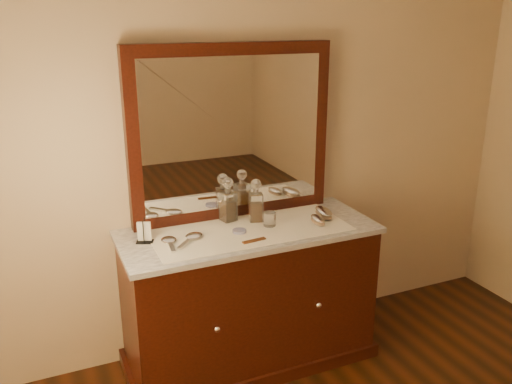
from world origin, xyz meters
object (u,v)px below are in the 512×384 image
decanter_left (228,204)px  hand_mirror_inner (192,237)px  decanter_right (256,205)px  pin_dish (239,231)px  brush_near (318,220)px  brush_far (324,213)px  mirror_frame (232,133)px  comb (254,240)px  hand_mirror_outer (169,241)px  dresser_cabinet (249,299)px  napkin_rack (144,233)px

decanter_left → hand_mirror_inner: size_ratio=1.29×
decanter_right → hand_mirror_inner: 0.44m
pin_dish → hand_mirror_inner: 0.26m
decanter_right → brush_near: decanter_right is taller
brush_far → hand_mirror_inner: bearing=-179.5°
mirror_frame → comb: 0.65m
mirror_frame → hand_mirror_outer: mirror_frame is taller
dresser_cabinet → decanter_left: size_ratio=5.37×
pin_dish → brush_far: brush_far is taller
hand_mirror_outer → comb: bearing=-21.0°
decanter_right → hand_mirror_outer: 0.56m
mirror_frame → pin_dish: mirror_frame is taller
decanter_right → brush_far: decanter_right is taller
decanter_right → pin_dish: bearing=-140.7°
pin_dish → brush_far: bearing=2.4°
dresser_cabinet → comb: comb is taller
mirror_frame → hand_mirror_inner: 0.64m
brush_near → hand_mirror_outer: bearing=175.4°
brush_near → brush_far: bearing=42.6°
dresser_cabinet → brush_near: brush_near is taller
pin_dish → brush_near: brush_near is taller
mirror_frame → comb: size_ratio=8.98×
decanter_left → hand_mirror_inner: 0.34m
decanter_left → brush_near: size_ratio=1.78×
dresser_cabinet → hand_mirror_outer: 0.64m
pin_dish → hand_mirror_outer: size_ratio=0.37×
pin_dish → brush_far: size_ratio=0.41×
dresser_cabinet → decanter_right: (0.09, 0.10, 0.54)m
decanter_left → hand_mirror_outer: decanter_left is taller
hand_mirror_inner → napkin_rack: bearing=164.6°
comb → brush_near: (0.44, 0.09, 0.02)m
dresser_cabinet → comb: size_ratio=10.48×
pin_dish → mirror_frame: bearing=75.9°
hand_mirror_inner → hand_mirror_outer: bearing=179.9°
brush_far → dresser_cabinet: bearing=179.4°
decanter_right → brush_far: size_ratio=1.35×
brush_near → dresser_cabinet: bearing=168.4°
comb → napkin_rack: bearing=150.9°
comb → hand_mirror_outer: hand_mirror_outer is taller
decanter_left → decanter_right: 0.16m
comb → hand_mirror_outer: size_ratio=0.64×
mirror_frame → brush_near: size_ratio=8.18×
napkin_rack → hand_mirror_outer: size_ratio=0.63×
dresser_cabinet → decanter_left: (-0.06, 0.16, 0.54)m
napkin_rack → decanter_left: 0.53m
dresser_cabinet → hand_mirror_inner: bearing=-177.9°
dresser_cabinet → brush_far: size_ratio=7.53×
hand_mirror_outer → mirror_frame: bearing=29.3°
dresser_cabinet → hand_mirror_outer: hand_mirror_outer is taller
pin_dish → decanter_right: size_ratio=0.31×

